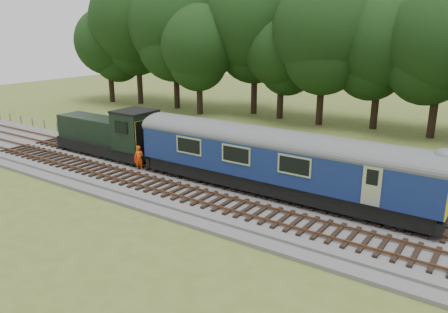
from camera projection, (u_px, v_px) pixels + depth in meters
The scene contains 9 objects.
ground at pixel (193, 189), 27.03m from camera, with size 120.00×120.00×0.00m, color #4C6324.
ballast at pixel (193, 186), 26.98m from camera, with size 70.00×7.00×0.35m, color #4C4C4F.
track_north at pixel (207, 177), 28.02m from camera, with size 67.20×2.40×0.21m.
track_south at pixel (176, 190), 25.65m from camera, with size 67.20×2.40×0.21m.
fence at pixel (233, 170), 30.58m from camera, with size 64.00×0.12×1.00m, color #6B6054, non-canonical shape.
tree_line at pixel (328, 126), 44.41m from camera, with size 70.00×8.00×18.00m, color black, non-canonical shape.
dmu_railcar at pixel (276, 156), 24.69m from camera, with size 18.05×2.86×3.88m.
shunter_loco at pixel (110, 135), 32.45m from camera, with size 8.91×2.60×3.38m.
worker at pixel (139, 158), 29.32m from camera, with size 0.62×0.40×1.69m, color #E2480B.
Camera 1 is at (15.96, -19.79, 9.60)m, focal length 35.00 mm.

